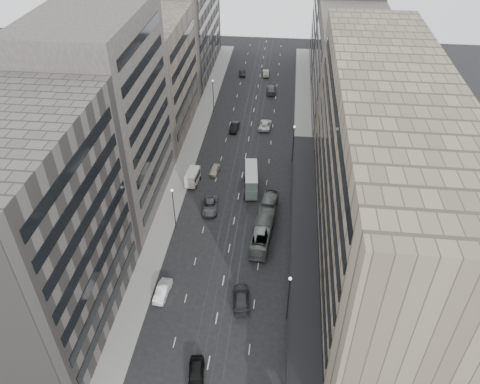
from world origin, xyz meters
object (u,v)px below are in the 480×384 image
at_px(bus_near, 263,231).
at_px(sedan_2, 210,206).
at_px(bus_far, 266,212).
at_px(double_decker, 251,179).
at_px(sedan_1, 162,291).
at_px(panel_van, 193,177).
at_px(sedan_0, 196,373).

distance_m(bus_near, sedan_2, 12.06).
height_order(bus_far, double_decker, double_decker).
bearing_deg(sedan_1, bus_near, 49.50).
height_order(panel_van, sedan_0, panel_van).
height_order(bus_near, sedan_1, bus_near).
distance_m(sedan_1, sedan_2, 20.64).
bearing_deg(bus_near, sedan_1, 49.49).
xyz_separation_m(panel_van, sedan_1, (0.75, -27.78, -0.79)).
bearing_deg(sedan_0, sedan_2, 88.54).
relative_size(bus_near, sedan_2, 2.06).
xyz_separation_m(bus_near, sedan_2, (-9.97, 6.73, -0.84)).
height_order(double_decker, panel_van, double_decker).
bearing_deg(double_decker, sedan_1, -117.14).
height_order(bus_near, double_decker, double_decker).
xyz_separation_m(bus_far, sedan_0, (-6.72, -31.16, -0.63)).
relative_size(double_decker, sedan_1, 1.75).
xyz_separation_m(bus_far, sedan_2, (-10.23, 1.57, -0.67)).
relative_size(panel_van, sedan_1, 0.99).
bearing_deg(panel_van, double_decker, 1.71).
xyz_separation_m(sedan_0, sedan_2, (-3.51, 32.74, -0.04)).
distance_m(bus_near, sedan_0, 26.80).
relative_size(panel_van, sedan_2, 0.82).
bearing_deg(sedan_0, panel_van, 93.71).
bearing_deg(panel_van, bus_far, -26.21).
distance_m(panel_van, sedan_2, 8.78).
bearing_deg(bus_far, sedan_0, 85.72).
bearing_deg(sedan_2, bus_far, -15.38).
bearing_deg(panel_van, bus_near, -39.11).
relative_size(sedan_1, sedan_2, 0.82).
bearing_deg(sedan_0, bus_near, 68.48).
distance_m(bus_near, sedan_1, 19.32).
bearing_deg(double_decker, sedan_0, -100.56).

